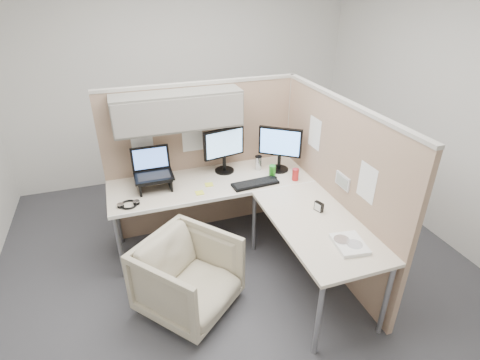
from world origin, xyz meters
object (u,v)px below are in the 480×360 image
object	(u,v)px
desk	(247,201)
keyboard	(255,184)
office_chair	(188,274)
monitor_left	(224,147)

from	to	relation	value
desk	keyboard	bearing A→B (deg)	51.29
office_chair	monitor_left	size ratio (longest dim) A/B	1.55
desk	office_chair	distance (m)	0.85
desk	monitor_left	xyz separation A→B (m)	(-0.04, 0.57, 0.32)
desk	office_chair	size ratio (longest dim) A/B	2.78
desk	office_chair	world-z (taller)	desk
office_chair	monitor_left	distance (m)	1.33
keyboard	office_chair	bearing A→B (deg)	-146.76
keyboard	desk	bearing A→B (deg)	-132.29
desk	keyboard	xyz separation A→B (m)	(0.16, 0.20, 0.05)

